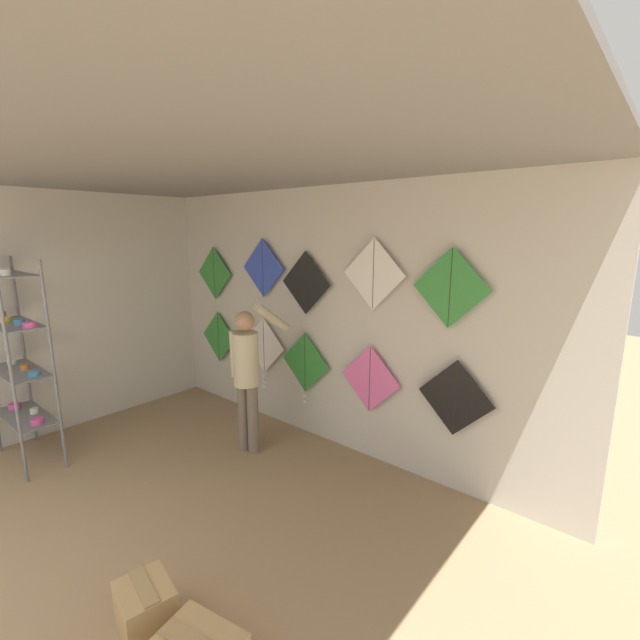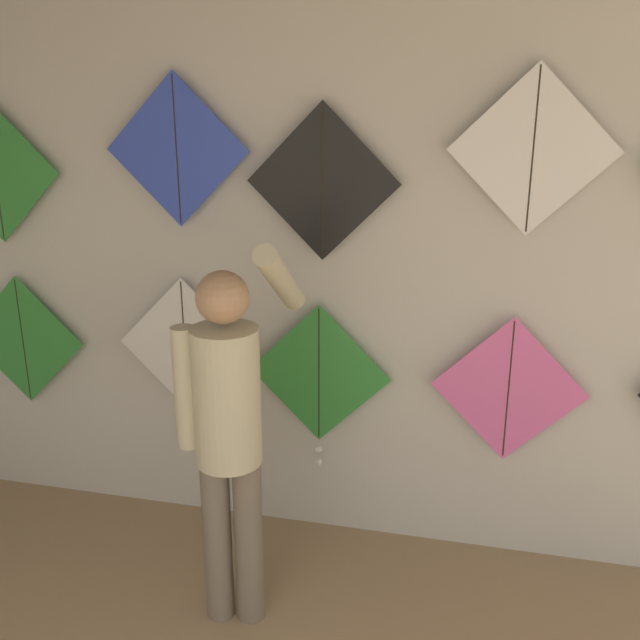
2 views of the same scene
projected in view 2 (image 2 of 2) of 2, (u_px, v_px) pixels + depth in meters
name	position (u px, v px, depth m)	size (l,w,h in m)	color
back_panel	(344.00, 264.00, 3.32)	(5.63, 0.06, 2.80)	beige
shopkeeper	(229.00, 421.00, 2.82)	(0.41, 0.59, 1.64)	#726656
kite_0	(23.00, 340.00, 3.75)	(0.70, 0.01, 0.70)	#338C38
kite_1	(185.00, 352.00, 3.55)	(0.70, 0.04, 0.91)	white
kite_2	(319.00, 378.00, 3.42)	(0.70, 0.04, 0.84)	#338C38
kite_3	(508.00, 390.00, 3.22)	(0.70, 0.01, 0.70)	pink
kite_6	(177.00, 150.00, 3.24)	(0.70, 0.01, 0.70)	blue
kite_7	(323.00, 182.00, 3.13)	(0.70, 0.01, 0.70)	black
kite_8	(533.00, 151.00, 2.89)	(0.70, 0.01, 0.70)	white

